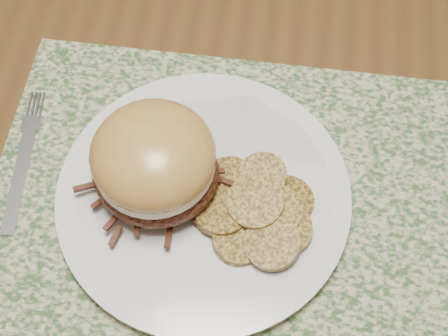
{
  "coord_description": "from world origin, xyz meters",
  "views": [
    {
      "loc": [
        0.08,
        -0.46,
        1.29
      ],
      "look_at": [
        0.05,
        -0.19,
        0.79
      ],
      "focal_mm": 50.0,
      "sensor_mm": 36.0,
      "label": 1
    }
  ],
  "objects_px": {
    "dining_table": "(207,74)",
    "fork": "(24,158)",
    "pork_sandwich": "(155,162)",
    "dinner_plate": "(204,196)"
  },
  "relations": [
    {
      "from": "pork_sandwich",
      "to": "dining_table",
      "type": "bearing_deg",
      "value": 85.58
    },
    {
      "from": "dinner_plate",
      "to": "pork_sandwich",
      "type": "relative_size",
      "value": 2.24
    },
    {
      "from": "dining_table",
      "to": "dinner_plate",
      "type": "distance_m",
      "value": 0.23
    },
    {
      "from": "dinner_plate",
      "to": "fork",
      "type": "bearing_deg",
      "value": 173.7
    },
    {
      "from": "pork_sandwich",
      "to": "dinner_plate",
      "type": "bearing_deg",
      "value": -4.56
    },
    {
      "from": "dining_table",
      "to": "pork_sandwich",
      "type": "distance_m",
      "value": 0.25
    },
    {
      "from": "dining_table",
      "to": "pork_sandwich",
      "type": "bearing_deg",
      "value": -93.48
    },
    {
      "from": "pork_sandwich",
      "to": "fork",
      "type": "distance_m",
      "value": 0.15
    },
    {
      "from": "dining_table",
      "to": "dinner_plate",
      "type": "height_order",
      "value": "dinner_plate"
    },
    {
      "from": "dining_table",
      "to": "fork",
      "type": "distance_m",
      "value": 0.26
    }
  ]
}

